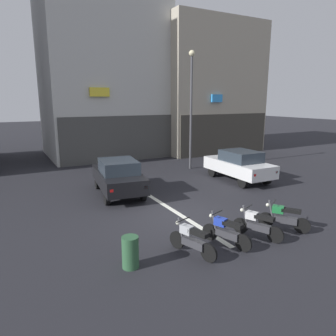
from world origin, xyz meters
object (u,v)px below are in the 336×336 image
at_px(car_white_parked_kerbside, 239,164).
at_px(trash_bin, 130,252).
at_px(motorcycle_white_row_centre, 257,224).
at_px(car_black_crossing_near, 118,176).
at_px(motorcycle_blue_row_left_mid, 226,231).
at_px(motorcycle_silver_row_leftmost, 192,239).
at_px(motorcycle_green_row_right_mid, 284,217).
at_px(street_lamp, 191,99).

height_order(car_white_parked_kerbside, trash_bin, car_white_parked_kerbside).
bearing_deg(motorcycle_white_row_centre, car_black_crossing_near, 109.33).
xyz_separation_m(motorcycle_blue_row_left_mid, trash_bin, (-2.98, 0.17, -0.03)).
bearing_deg(motorcycle_white_row_centre, motorcycle_silver_row_leftmost, 178.95).
height_order(motorcycle_silver_row_leftmost, motorcycle_green_row_right_mid, same).
xyz_separation_m(car_black_crossing_near, motorcycle_silver_row_leftmost, (-0.14, -6.43, -0.43)).
bearing_deg(motorcycle_white_row_centre, street_lamp, 69.43).
distance_m(car_white_parked_kerbside, street_lamp, 5.16).
height_order(motorcycle_white_row_centre, motorcycle_green_row_right_mid, same).
distance_m(car_black_crossing_near, motorcycle_white_row_centre, 6.88).
distance_m(car_white_parked_kerbside, motorcycle_silver_row_leftmost, 8.88).
bearing_deg(car_black_crossing_near, car_white_parked_kerbside, -5.54).
height_order(car_black_crossing_near, car_white_parked_kerbside, same).
distance_m(car_black_crossing_near, trash_bin, 6.55).
distance_m(car_black_crossing_near, motorcycle_green_row_right_mid, 7.34).
bearing_deg(motorcycle_blue_row_left_mid, motorcycle_white_row_centre, -2.51).
distance_m(street_lamp, motorcycle_green_row_right_mid, 10.62).
relative_size(street_lamp, motorcycle_green_row_right_mid, 5.05).
relative_size(car_white_parked_kerbside, motorcycle_blue_row_left_mid, 2.60).
distance_m(motorcycle_silver_row_leftmost, trash_bin, 1.78).
height_order(motorcycle_blue_row_left_mid, motorcycle_white_row_centre, same).
bearing_deg(motorcycle_blue_row_left_mid, motorcycle_silver_row_leftmost, -179.59).
bearing_deg(motorcycle_white_row_centre, motorcycle_blue_row_left_mid, 177.49).
xyz_separation_m(street_lamp, motorcycle_silver_row_leftmost, (-6.02, -9.57, -3.87)).
distance_m(motorcycle_blue_row_left_mid, trash_bin, 2.98).
height_order(street_lamp, trash_bin, street_lamp).
bearing_deg(motorcycle_green_row_right_mid, street_lamp, 75.92).
height_order(car_white_parked_kerbside, motorcycle_white_row_centre, car_white_parked_kerbside).
bearing_deg(motorcycle_green_row_right_mid, motorcycle_blue_row_left_mid, 179.36).
distance_m(motorcycle_silver_row_leftmost, motorcycle_blue_row_left_mid, 1.21).
bearing_deg(street_lamp, motorcycle_blue_row_left_mid, -116.72).
relative_size(car_white_parked_kerbside, motorcycle_white_row_centre, 2.65).
distance_m(motorcycle_blue_row_left_mid, motorcycle_green_row_right_mid, 2.41).
height_order(motorcycle_silver_row_leftmost, trash_bin, motorcycle_silver_row_leftmost).
relative_size(car_black_crossing_near, motorcycle_blue_row_left_mid, 2.69).
bearing_deg(street_lamp, car_white_parked_kerbside, -79.56).
bearing_deg(trash_bin, motorcycle_green_row_right_mid, -2.13).
distance_m(motorcycle_silver_row_leftmost, motorcycle_green_row_right_mid, 3.62).
bearing_deg(car_black_crossing_near, street_lamp, 28.10).
bearing_deg(car_white_parked_kerbside, car_black_crossing_near, 174.46).
relative_size(street_lamp, motorcycle_blue_row_left_mid, 4.49).
bearing_deg(motorcycle_white_row_centre, motorcycle_green_row_right_mid, 1.24).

